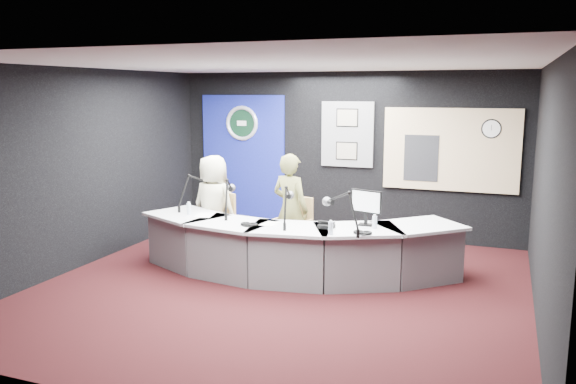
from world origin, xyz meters
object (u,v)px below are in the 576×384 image
at_px(armchair_right, 290,233).
at_px(person_man, 214,206).
at_px(broadcast_desk, 292,248).
at_px(person_woman, 290,209).
at_px(armchair_left, 214,225).

distance_m(armchair_right, person_man, 1.26).
xyz_separation_m(broadcast_desk, person_woman, (-0.21, 0.50, 0.43)).
distance_m(armchair_left, person_man, 0.29).
distance_m(person_man, person_woman, 1.22).
relative_size(broadcast_desk, armchair_left, 4.72).
relative_size(broadcast_desk, person_woman, 2.80).
distance_m(armchair_left, armchair_right, 1.22).
relative_size(armchair_left, person_man, 0.62).
relative_size(broadcast_desk, person_man, 2.92).
relative_size(armchair_right, person_woman, 0.57).
bearing_deg(broadcast_desk, armchair_left, 162.24).
relative_size(armchair_left, person_woman, 0.59).
relative_size(broadcast_desk, armchair_right, 4.94).
bearing_deg(armchair_right, person_man, -164.61).
height_order(armchair_left, person_man, person_man).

